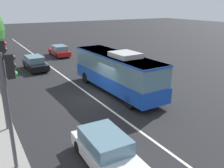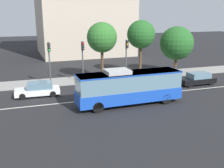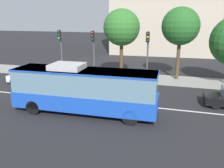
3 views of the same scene
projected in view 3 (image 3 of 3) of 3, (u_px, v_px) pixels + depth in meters
The scene contains 10 objects.
ground_plane at pixel (90, 101), 18.68m from camera, with size 160.00×160.00×0.00m, color black.
sidewalk_kerb at pixel (116, 76), 26.11m from camera, with size 80.00×3.80×0.14m, color gray.
lane_centre_line at pixel (90, 101), 18.68m from camera, with size 76.00×0.16×0.01m, color silver.
transit_bus at pixel (84, 88), 15.93m from camera, with size 10.07×2.80×3.46m.
sedan_white at pixel (31, 77), 23.31m from camera, with size 4.55×1.92×1.46m.
traffic_light_near_corner at pixel (93, 46), 24.07m from camera, with size 0.32×0.62×5.20m.
traffic_light_mid_block at pixel (148, 48), 22.65m from camera, with size 0.33×0.62×5.20m.
traffic_light_far_corner at pixel (60, 45), 25.29m from camera, with size 0.33×0.62×5.20m.
street_tree_kerbside_centre at pixel (122, 28), 23.89m from camera, with size 3.78×3.78×7.36m.
street_tree_kerbside_right at pixel (181, 26), 23.39m from camera, with size 3.81×3.81×7.52m.
Camera 3 is at (6.53, -16.39, 6.54)m, focal length 37.26 mm.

